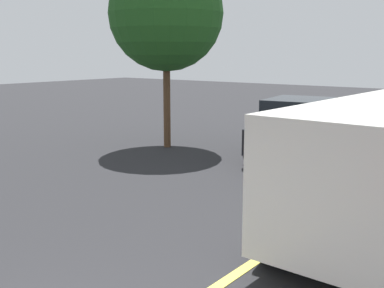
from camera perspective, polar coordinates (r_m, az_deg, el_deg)
name	(u,v)px	position (r m, az deg, el deg)	size (l,w,h in m)	color
lane_marking_centre	(228,280)	(6.44, 4.34, -16.03)	(28.00, 0.16, 0.01)	#E0D14C
car_black_near_curb	(300,128)	(13.77, 12.90, 1.90)	(4.40, 2.58, 1.69)	black
tree_left_verge	(166,14)	(14.81, -3.16, 15.44)	(3.48, 3.48, 5.86)	#513823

